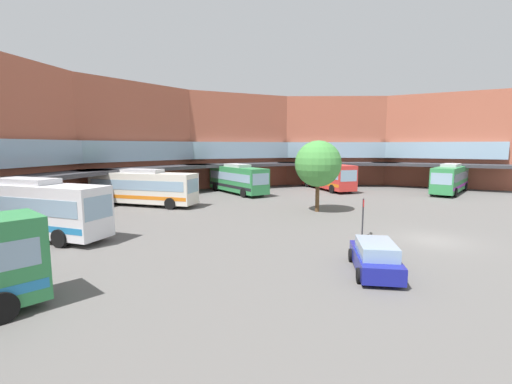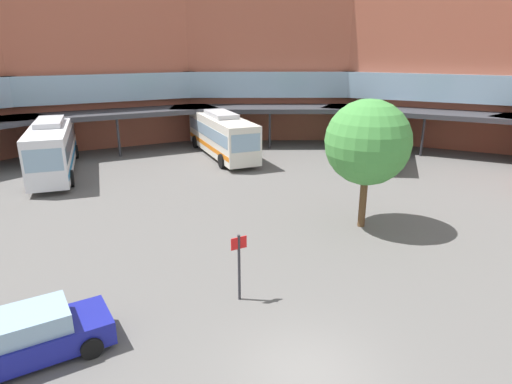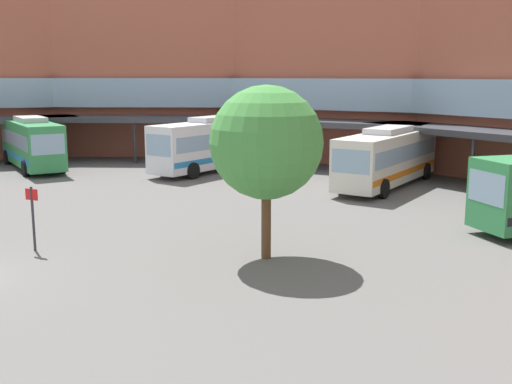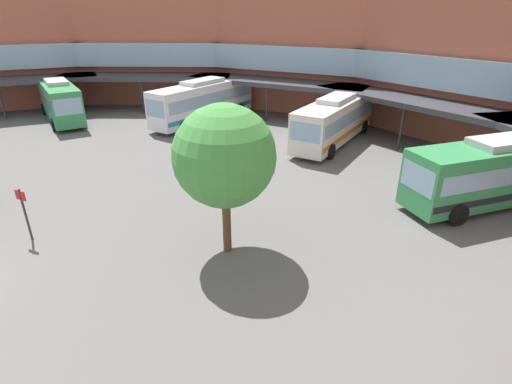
% 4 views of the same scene
% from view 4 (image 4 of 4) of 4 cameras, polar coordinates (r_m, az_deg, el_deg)
% --- Properties ---
extents(station_building, '(78.17, 41.03, 13.31)m').
position_cam_4_polar(station_building, '(25.57, 13.23, 17.04)').
color(station_building, '#AD5942').
rests_on(station_building, ground).
extents(bus_1, '(6.09, 11.91, 3.86)m').
position_cam_4_polar(bus_1, '(37.78, -7.56, 12.93)').
color(bus_1, white).
rests_on(bus_1, ground).
extents(bus_2, '(10.25, 3.33, 3.80)m').
position_cam_4_polar(bus_2, '(42.00, -26.43, 11.76)').
color(bus_2, '#338C4C').
rests_on(bus_2, ground).
extents(bus_3, '(5.56, 10.79, 3.68)m').
position_cam_4_polar(bus_3, '(24.38, 31.56, 2.52)').
color(bus_3, '#338C4C').
rests_on(bus_3, ground).
extents(bus_4, '(6.52, 11.20, 3.65)m').
position_cam_4_polar(bus_4, '(31.79, 11.31, 10.22)').
color(bus_4, silver).
rests_on(bus_4, ground).
extents(plaza_tree, '(4.15, 4.15, 6.43)m').
position_cam_4_polar(plaza_tree, '(15.68, -4.58, 5.12)').
color(plaza_tree, brown).
rests_on(plaza_tree, ground).
extents(stop_sign_post, '(0.55, 0.32, 2.54)m').
position_cam_4_polar(stop_sign_post, '(20.30, -30.43, -2.19)').
color(stop_sign_post, '#2D2D33').
rests_on(stop_sign_post, ground).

